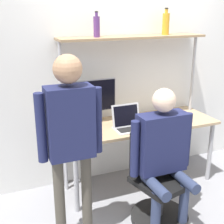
% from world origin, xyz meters
% --- Properties ---
extents(ground_plane, '(12.00, 12.00, 0.00)m').
position_xyz_m(ground_plane, '(0.00, 0.00, 0.00)').
color(ground_plane, gray).
extents(wall_back, '(8.00, 0.06, 2.70)m').
position_xyz_m(wall_back, '(0.00, 0.71, 1.35)').
color(wall_back, white).
rests_on(wall_back, ground_plane).
extents(desk, '(1.76, 0.66, 0.76)m').
position_xyz_m(desk, '(0.00, 0.35, 0.68)').
color(desk, tan).
rests_on(desk, ground_plane).
extents(shelf_unit, '(1.67, 0.29, 1.69)m').
position_xyz_m(shelf_unit, '(0.00, 0.52, 1.46)').
color(shelf_unit, '#997A56').
rests_on(shelf_unit, ground_plane).
extents(monitor, '(0.54, 0.19, 0.50)m').
position_xyz_m(monitor, '(-0.48, 0.52, 1.04)').
color(monitor, '#B7B7BC').
rests_on(monitor, desk).
extents(laptop, '(0.31, 0.25, 0.25)m').
position_xyz_m(laptop, '(-0.19, 0.24, 0.83)').
color(laptop, silver).
rests_on(laptop, desk).
extents(cell_phone, '(0.07, 0.15, 0.01)m').
position_xyz_m(cell_phone, '(0.04, 0.23, 0.76)').
color(cell_phone, '#264C8C').
rests_on(cell_phone, desk).
extents(office_chair, '(0.56, 0.56, 0.90)m').
position_xyz_m(office_chair, '(-0.12, -0.32, 0.27)').
color(office_chair, black).
rests_on(office_chair, ground_plane).
extents(person_seated, '(0.62, 0.47, 1.32)m').
position_xyz_m(person_seated, '(-0.11, -0.36, 0.78)').
color(person_seated, '#2D3856').
rests_on(person_seated, ground_plane).
extents(person_standing, '(0.54, 0.22, 1.66)m').
position_xyz_m(person_standing, '(-0.95, -0.31, 1.06)').
color(person_standing, '#4C473D').
rests_on(person_standing, ground_plane).
extents(bottle_amber, '(0.08, 0.08, 0.29)m').
position_xyz_m(bottle_amber, '(0.39, 0.52, 1.82)').
color(bottle_amber, gold).
rests_on(bottle_amber, shelf_unit).
extents(bottle_purple, '(0.07, 0.07, 0.26)m').
position_xyz_m(bottle_purple, '(-0.42, 0.52, 1.80)').
color(bottle_purple, '#593372').
rests_on(bottle_purple, shelf_unit).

